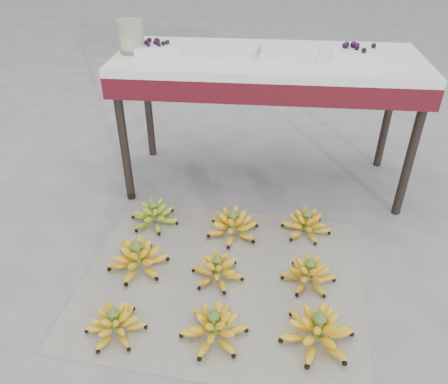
# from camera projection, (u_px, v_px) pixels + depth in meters

# --- Properties ---
(ground) EXTENTS (60.00, 60.00, 0.00)m
(ground) POSITION_uv_depth(u_px,v_px,m) (231.00, 289.00, 1.94)
(ground) COLOR slate
(ground) RESTS_ON ground
(newspaper_mat) EXTENTS (1.33, 1.15, 0.01)m
(newspaper_mat) POSITION_uv_depth(u_px,v_px,m) (223.00, 279.00, 1.99)
(newspaper_mat) COLOR silver
(newspaper_mat) RESTS_ON ground
(bunch_front_left) EXTENTS (0.26, 0.26, 0.14)m
(bunch_front_left) POSITION_uv_depth(u_px,v_px,m) (115.00, 324.00, 1.71)
(bunch_front_left) COLOR yellow
(bunch_front_left) RESTS_ON newspaper_mat
(bunch_front_center) EXTENTS (0.26, 0.26, 0.16)m
(bunch_front_center) POSITION_uv_depth(u_px,v_px,m) (214.00, 327.00, 1.69)
(bunch_front_center) COLOR yellow
(bunch_front_center) RESTS_ON newspaper_mat
(bunch_front_right) EXTENTS (0.32, 0.32, 0.18)m
(bunch_front_right) POSITION_uv_depth(u_px,v_px,m) (318.00, 331.00, 1.67)
(bunch_front_right) COLOR yellow
(bunch_front_right) RESTS_ON newspaper_mat
(bunch_mid_left) EXTENTS (0.31, 0.31, 0.17)m
(bunch_mid_left) POSITION_uv_depth(u_px,v_px,m) (138.00, 258.00, 2.02)
(bunch_mid_left) COLOR yellow
(bunch_mid_left) RESTS_ON newspaper_mat
(bunch_mid_center) EXTENTS (0.31, 0.31, 0.14)m
(bunch_mid_center) POSITION_uv_depth(u_px,v_px,m) (217.00, 269.00, 1.97)
(bunch_mid_center) COLOR yellow
(bunch_mid_center) RESTS_ON newspaper_mat
(bunch_mid_right) EXTENTS (0.31, 0.31, 0.14)m
(bunch_mid_right) POSITION_uv_depth(u_px,v_px,m) (309.00, 274.00, 1.94)
(bunch_mid_right) COLOR yellow
(bunch_mid_right) RESTS_ON newspaper_mat
(bunch_back_left) EXTENTS (0.30, 0.30, 0.15)m
(bunch_back_left) POSITION_uv_depth(u_px,v_px,m) (154.00, 215.00, 2.31)
(bunch_back_left) COLOR #7FB82D
(bunch_back_left) RESTS_ON newspaper_mat
(bunch_back_center) EXTENTS (0.29, 0.29, 0.17)m
(bunch_back_center) POSITION_uv_depth(u_px,v_px,m) (233.00, 225.00, 2.23)
(bunch_back_center) COLOR yellow
(bunch_back_center) RESTS_ON newspaper_mat
(bunch_back_right) EXTENTS (0.32, 0.32, 0.15)m
(bunch_back_right) POSITION_uv_depth(u_px,v_px,m) (306.00, 224.00, 2.24)
(bunch_back_right) COLOR yellow
(bunch_back_right) RESTS_ON newspaper_mat
(vendor_table) EXTENTS (1.61, 0.64, 0.77)m
(vendor_table) POSITION_uv_depth(u_px,v_px,m) (268.00, 72.00, 2.33)
(vendor_table) COLOR black
(vendor_table) RESTS_ON ground
(tray_far_left) EXTENTS (0.27, 0.21, 0.06)m
(tray_far_left) POSITION_uv_depth(u_px,v_px,m) (158.00, 48.00, 2.32)
(tray_far_left) COLOR silver
(tray_far_left) RESTS_ON vendor_table
(tray_left) EXTENTS (0.31, 0.25, 0.04)m
(tray_left) POSITION_uv_depth(u_px,v_px,m) (230.00, 51.00, 2.27)
(tray_left) COLOR silver
(tray_left) RESTS_ON vendor_table
(tray_right) EXTENTS (0.31, 0.25, 0.04)m
(tray_right) POSITION_uv_depth(u_px,v_px,m) (291.00, 53.00, 2.25)
(tray_right) COLOR silver
(tray_right) RESTS_ON vendor_table
(tray_far_right) EXTENTS (0.29, 0.23, 0.07)m
(tray_far_right) POSITION_uv_depth(u_px,v_px,m) (359.00, 53.00, 2.22)
(tray_far_right) COLOR silver
(tray_far_right) RESTS_ON vendor_table
(glass_jar) EXTENTS (0.16, 0.16, 0.17)m
(glass_jar) POSITION_uv_depth(u_px,v_px,m) (131.00, 37.00, 2.27)
(glass_jar) COLOR beige
(glass_jar) RESTS_ON vendor_table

